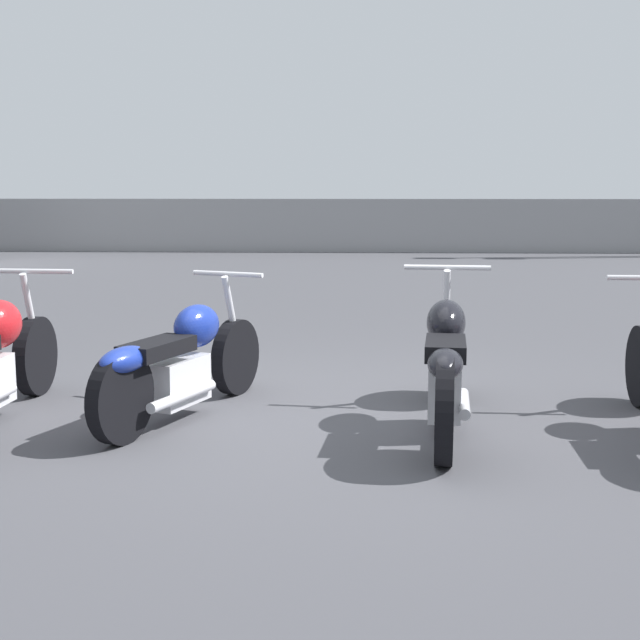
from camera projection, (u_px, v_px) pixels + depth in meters
The scene contains 4 objects.
ground_plane at pixel (319, 419), 5.98m from camera, with size 60.00×60.00×0.00m, color #424247.
fence_back at pixel (344, 226), 20.75m from camera, with size 40.00×0.04×1.24m.
motorcycle_slot_2 at pixel (180, 362), 5.96m from camera, with size 0.91×1.89×0.94m.
motorcycle_slot_3 at pixel (445, 365), 5.67m from camera, with size 0.61×2.18×1.00m.
Camera 1 is at (0.23, -5.81, 1.56)m, focal length 50.00 mm.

